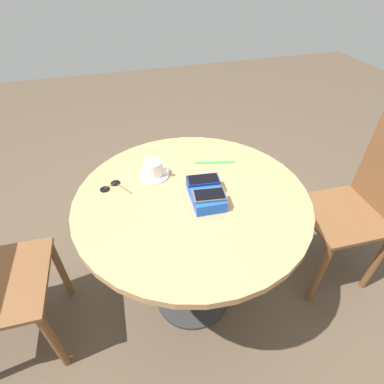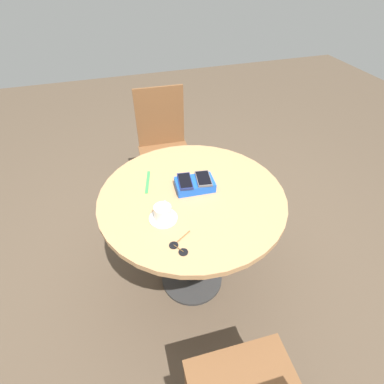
{
  "view_description": "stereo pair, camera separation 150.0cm",
  "coord_description": "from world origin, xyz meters",
  "views": [
    {
      "loc": [
        -0.89,
        0.26,
        1.55
      ],
      "look_at": [
        0.0,
        0.0,
        0.77
      ],
      "focal_mm": 28.0,
      "sensor_mm": 36.0,
      "label": 1
    },
    {
      "loc": [
        0.34,
        1.1,
        1.76
      ],
      "look_at": [
        0.0,
        0.0,
        0.77
      ],
      "focal_mm": 28.0,
      "sensor_mm": 36.0,
      "label": 2
    }
  ],
  "objects": [
    {
      "name": "round_table",
      "position": [
        0.0,
        0.0,
        0.63
      ],
      "size": [
        0.96,
        0.96,
        0.75
      ],
      "color": "#2D2D2D",
      "rests_on": "ground_plane"
    },
    {
      "name": "sunglasses",
      "position": [
        0.15,
        0.31,
        0.75
      ],
      "size": [
        0.11,
        0.13,
        0.01
      ],
      "color": "black",
      "rests_on": "round_table"
    },
    {
      "name": "chair_near_window",
      "position": [
        -0.04,
        -0.88,
        0.48
      ],
      "size": [
        0.41,
        0.41,
        0.94
      ],
      "color": "brown",
      "rests_on": "ground_plane"
    },
    {
      "name": "coffee_cup",
      "position": [
        0.18,
        0.12,
        0.79
      ],
      "size": [
        0.08,
        0.11,
        0.07
      ],
      "color": "silver",
      "rests_on": "saucer"
    },
    {
      "name": "saucer",
      "position": [
        0.18,
        0.12,
        0.75
      ],
      "size": [
        0.13,
        0.13,
        0.01
      ],
      "primitive_type": "cylinder",
      "color": "silver",
      "rests_on": "round_table"
    },
    {
      "name": "ground_plane",
      "position": [
        0.0,
        0.0,
        0.0
      ],
      "size": [
        8.0,
        8.0,
        0.0
      ],
      "primitive_type": "plane",
      "color": "brown"
    },
    {
      "name": "phone_box",
      "position": [
        -0.03,
        -0.05,
        0.77
      ],
      "size": [
        0.2,
        0.13,
        0.05
      ],
      "color": "blue",
      "rests_on": "round_table"
    },
    {
      "name": "phone_navy",
      "position": [
        0.02,
        -0.05,
        0.8
      ],
      "size": [
        0.08,
        0.14,
        0.01
      ],
      "color": "navy",
      "rests_on": "phone_box"
    },
    {
      "name": "lanyard_strap",
      "position": [
        0.2,
        -0.17,
        0.75
      ],
      "size": [
        0.06,
        0.19,
        0.0
      ],
      "primitive_type": "cube",
      "rotation": [
        0.0,
        0.0,
        1.32
      ],
      "color": "green",
      "rests_on": "round_table"
    },
    {
      "name": "phone_gray",
      "position": [
        -0.08,
        -0.05,
        0.8
      ],
      "size": [
        0.09,
        0.14,
        0.01
      ],
      "color": "#515156",
      "rests_on": "phone_box"
    }
  ]
}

